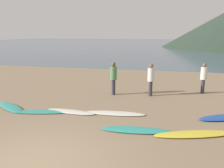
% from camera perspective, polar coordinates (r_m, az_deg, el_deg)
% --- Properties ---
extents(ground_plane, '(120.00, 120.00, 0.20)m').
position_cam_1_polar(ground_plane, '(14.93, 1.48, 0.27)').
color(ground_plane, '#8C7559').
rests_on(ground_plane, ground).
extents(ocean_water, '(140.00, 100.00, 0.01)m').
position_cam_1_polar(ocean_water, '(69.32, 10.96, 9.70)').
color(ocean_water, '#475B6B').
rests_on(ocean_water, ground).
extents(surfboard_1, '(1.91, 1.49, 0.09)m').
position_cam_1_polar(surfboard_1, '(10.56, -23.63, -5.14)').
color(surfboard_1, teal).
rests_on(surfboard_1, ground).
extents(surfboard_2, '(2.45, 1.03, 0.06)m').
position_cam_1_polar(surfboard_2, '(9.54, -16.80, -6.53)').
color(surfboard_2, teal).
rests_on(surfboard_2, ground).
extents(surfboard_3, '(2.04, 0.64, 0.07)m').
position_cam_1_polar(surfboard_3, '(9.28, -10.10, -6.68)').
color(surfboard_3, silver).
rests_on(surfboard_3, ground).
extents(surfboard_4, '(2.35, 0.69, 0.06)m').
position_cam_1_polar(surfboard_4, '(8.97, 0.76, -7.18)').
color(surfboard_4, silver).
rests_on(surfboard_4, ground).
extents(surfboard_5, '(2.25, 0.78, 0.08)m').
position_cam_1_polar(surfboard_5, '(7.54, 5.81, -11.12)').
color(surfboard_5, teal).
rests_on(surfboard_5, ground).
extents(surfboard_6, '(2.58, 1.32, 0.08)m').
position_cam_1_polar(surfboard_6, '(7.64, 19.61, -11.46)').
color(surfboard_6, yellow).
rests_on(surfboard_6, ground).
extents(person_0, '(0.32, 0.32, 1.59)m').
position_cam_1_polar(person_0, '(11.46, 9.52, 1.68)').
color(person_0, '#2D2D38').
rests_on(person_0, ground).
extents(person_1, '(0.33, 0.33, 1.65)m').
position_cam_1_polar(person_1, '(11.53, 0.37, 2.09)').
color(person_1, '#2D2D38').
rests_on(person_1, ground).
extents(person_2, '(0.32, 0.32, 1.56)m').
position_cam_1_polar(person_2, '(12.68, 21.56, 1.91)').
color(person_2, '#2D2D38').
rests_on(person_2, ground).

